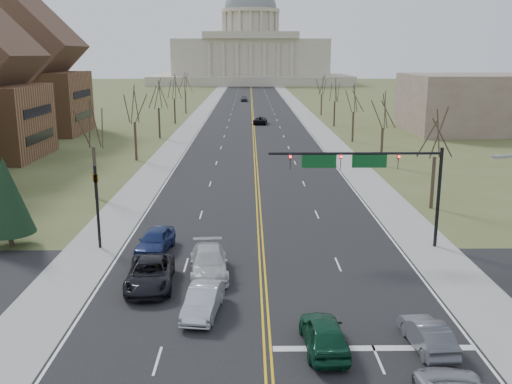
{
  "coord_description": "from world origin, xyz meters",
  "views": [
    {
      "loc": [
        -0.83,
        -25.23,
        13.48
      ],
      "look_at": [
        -0.3,
        17.94,
        3.0
      ],
      "focal_mm": 40.0,
      "sensor_mm": 36.0,
      "label": 1
    }
  ],
  "objects_px": {
    "signal_mast": "(368,168)",
    "car_sb_outer_second": "(155,241)",
    "signal_left": "(97,198)",
    "car_far_sb": "(244,98)",
    "car_nb_outer_lead": "(427,335)",
    "car_far_nb": "(260,120)",
    "car_nb_inner_lead": "(324,334)",
    "car_sb_inner_lead": "(203,301)",
    "car_sb_inner_second": "(209,262)",
    "car_sb_outer_lead": "(150,274)"
  },
  "relations": [
    {
      "from": "signal_mast",
      "to": "car_nb_outer_lead",
      "type": "height_order",
      "value": "signal_mast"
    },
    {
      "from": "signal_left",
      "to": "car_far_nb",
      "type": "bearing_deg",
      "value": 80.09
    },
    {
      "from": "car_sb_inner_lead",
      "to": "car_far_nb",
      "type": "height_order",
      "value": "car_sb_inner_lead"
    },
    {
      "from": "signal_left",
      "to": "car_nb_inner_lead",
      "type": "xyz_separation_m",
      "value": [
        14.13,
        -14.56,
        -2.9
      ]
    },
    {
      "from": "car_far_sb",
      "to": "signal_mast",
      "type": "bearing_deg",
      "value": -90.39
    },
    {
      "from": "signal_left",
      "to": "car_sb_inner_lead",
      "type": "height_order",
      "value": "signal_left"
    },
    {
      "from": "car_sb_inner_lead",
      "to": "car_sb_outer_second",
      "type": "relative_size",
      "value": 0.93
    },
    {
      "from": "car_sb_inner_second",
      "to": "car_far_sb",
      "type": "distance_m",
      "value": 134.51
    },
    {
      "from": "car_nb_outer_lead",
      "to": "signal_left",
      "type": "bearing_deg",
      "value": -42.44
    },
    {
      "from": "car_nb_inner_lead",
      "to": "car_far_sb",
      "type": "height_order",
      "value": "car_far_sb"
    },
    {
      "from": "signal_mast",
      "to": "car_nb_outer_lead",
      "type": "xyz_separation_m",
      "value": [
        0.05,
        -14.5,
        -5.06
      ]
    },
    {
      "from": "signal_left",
      "to": "car_far_sb",
      "type": "distance_m",
      "value": 129.63
    },
    {
      "from": "car_sb_outer_lead",
      "to": "car_sb_inner_second",
      "type": "height_order",
      "value": "car_sb_inner_second"
    },
    {
      "from": "signal_mast",
      "to": "car_sb_outer_second",
      "type": "relative_size",
      "value": 2.48
    },
    {
      "from": "car_sb_inner_second",
      "to": "car_sb_outer_second",
      "type": "height_order",
      "value": "car_sb_outer_second"
    },
    {
      "from": "car_far_nb",
      "to": "car_nb_inner_lead",
      "type": "bearing_deg",
      "value": 97.09
    },
    {
      "from": "car_nb_inner_lead",
      "to": "car_sb_inner_lead",
      "type": "bearing_deg",
      "value": -35.58
    },
    {
      "from": "car_sb_outer_lead",
      "to": "signal_mast",
      "type": "bearing_deg",
      "value": 21.94
    },
    {
      "from": "signal_mast",
      "to": "car_far_nb",
      "type": "distance_m",
      "value": 74.29
    },
    {
      "from": "car_nb_inner_lead",
      "to": "car_sb_inner_lead",
      "type": "height_order",
      "value": "car_nb_inner_lead"
    },
    {
      "from": "signal_mast",
      "to": "car_sb_inner_second",
      "type": "relative_size",
      "value": 2.14
    },
    {
      "from": "signal_left",
      "to": "car_sb_outer_lead",
      "type": "bearing_deg",
      "value": -55.72
    },
    {
      "from": "signal_mast",
      "to": "car_nb_inner_lead",
      "type": "distance_m",
      "value": 16.11
    },
    {
      "from": "signal_mast",
      "to": "car_sb_inner_second",
      "type": "distance_m",
      "value": 12.99
    },
    {
      "from": "car_far_nb",
      "to": "car_far_sb",
      "type": "xyz_separation_m",
      "value": [
        -3.72,
        55.4,
        0.08
      ]
    },
    {
      "from": "car_sb_outer_lead",
      "to": "car_far_sb",
      "type": "relative_size",
      "value": 1.21
    },
    {
      "from": "signal_left",
      "to": "car_sb_inner_second",
      "type": "bearing_deg",
      "value": -32.79
    },
    {
      "from": "car_sb_inner_second",
      "to": "signal_left",
      "type": "bearing_deg",
      "value": 141.68
    },
    {
      "from": "car_sb_outer_lead",
      "to": "car_far_sb",
      "type": "distance_m",
      "value": 136.33
    },
    {
      "from": "signal_left",
      "to": "car_far_nb",
      "type": "relative_size",
      "value": 1.14
    },
    {
      "from": "signal_mast",
      "to": "car_sb_inner_lead",
      "type": "distance_m",
      "value": 15.99
    },
    {
      "from": "car_nb_inner_lead",
      "to": "car_far_sb",
      "type": "bearing_deg",
      "value": -90.76
    },
    {
      "from": "car_sb_outer_lead",
      "to": "car_sb_inner_lead",
      "type": "bearing_deg",
      "value": -51.72
    },
    {
      "from": "car_nb_inner_lead",
      "to": "car_sb_outer_second",
      "type": "distance_m",
      "value": 16.91
    },
    {
      "from": "car_far_sb",
      "to": "car_sb_outer_second",
      "type": "bearing_deg",
      "value": -96.94
    },
    {
      "from": "car_nb_outer_lead",
      "to": "car_far_nb",
      "type": "xyz_separation_m",
      "value": [
        -6.09,
        88.37,
        0.04
      ]
    },
    {
      "from": "car_sb_inner_second",
      "to": "car_far_nb",
      "type": "height_order",
      "value": "car_sb_inner_second"
    },
    {
      "from": "car_nb_outer_lead",
      "to": "car_far_nb",
      "type": "bearing_deg",
      "value": -91.14
    },
    {
      "from": "car_nb_outer_lead",
      "to": "car_sb_inner_lead",
      "type": "relative_size",
      "value": 0.93
    },
    {
      "from": "signal_left",
      "to": "car_sb_inner_second",
      "type": "distance_m",
      "value": 10.09
    },
    {
      "from": "signal_left",
      "to": "car_far_sb",
      "type": "relative_size",
      "value": 1.25
    },
    {
      "from": "car_sb_outer_second",
      "to": "car_far_sb",
      "type": "bearing_deg",
      "value": 95.44
    },
    {
      "from": "car_far_nb",
      "to": "signal_left",
      "type": "bearing_deg",
      "value": 86.38
    },
    {
      "from": "car_sb_inner_second",
      "to": "car_far_nb",
      "type": "distance_m",
      "value": 79.25
    },
    {
      "from": "car_nb_inner_lead",
      "to": "car_far_nb",
      "type": "distance_m",
      "value": 88.44
    },
    {
      "from": "signal_mast",
      "to": "car_sb_outer_lead",
      "type": "distance_m",
      "value": 16.57
    },
    {
      "from": "car_sb_inner_lead",
      "to": "car_sb_inner_second",
      "type": "relative_size",
      "value": 0.8
    },
    {
      "from": "car_sb_outer_lead",
      "to": "car_sb_outer_second",
      "type": "relative_size",
      "value": 1.18
    },
    {
      "from": "car_nb_outer_lead",
      "to": "car_sb_outer_lead",
      "type": "xyz_separation_m",
      "value": [
        -14.23,
        7.51,
        0.11
      ]
    },
    {
      "from": "signal_left",
      "to": "car_far_sb",
      "type": "bearing_deg",
      "value": 85.94
    }
  ]
}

